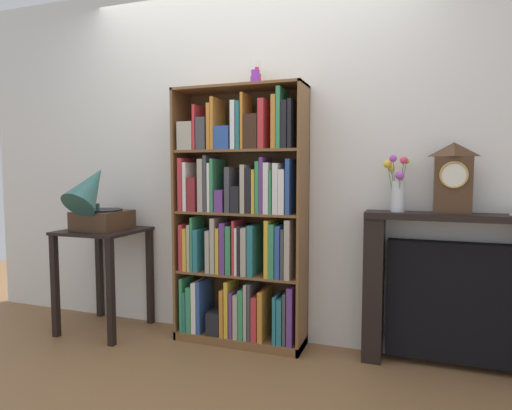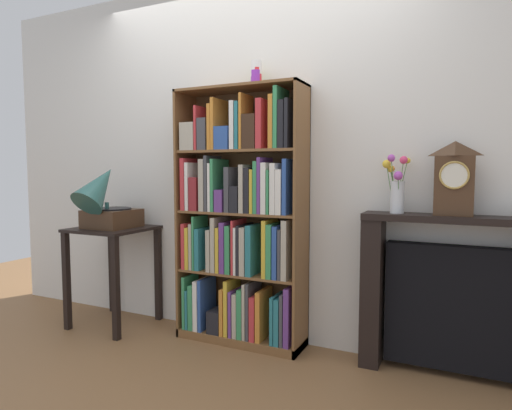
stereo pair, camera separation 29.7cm
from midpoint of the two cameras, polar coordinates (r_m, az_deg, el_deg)
ground_plane at (r=3.12m, az=-6.12°, el=-18.55°), size 8.08×6.40×0.02m
wall_back at (r=3.12m, az=-0.75°, el=6.16°), size 5.08×0.08×2.60m
bookshelf at (r=3.03m, az=-4.95°, el=-2.91°), size 0.92×0.28×1.78m
cup_stack at (r=3.07m, az=-2.94°, el=16.81°), size 0.07×0.07×0.17m
side_table_left at (r=3.55m, az=-21.61°, el=-6.06°), size 0.55×0.54×0.77m
gramophone at (r=3.44m, az=-22.58°, el=0.38°), size 0.34×0.52×0.54m
fireplace_mantel at (r=2.89m, az=22.11°, el=-10.67°), size 1.09×0.22×0.96m
mantel_clock at (r=2.77m, az=21.63°, el=3.30°), size 0.21×0.12×0.42m
flower_vase at (r=2.78m, az=15.13°, el=2.33°), size 0.15×0.16×0.35m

